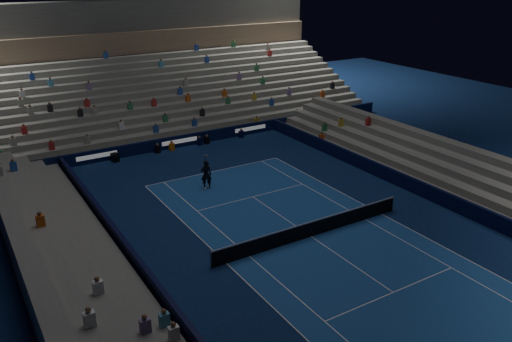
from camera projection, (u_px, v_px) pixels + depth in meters
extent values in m
plane|color=#0B1D47|center=(311.00, 237.00, 29.58)|extent=(90.00, 90.00, 0.00)
cube|color=#1A4791|center=(311.00, 236.00, 29.58)|extent=(10.97, 23.77, 0.01)
cube|color=#081032|center=(179.00, 141.00, 44.05)|extent=(44.00, 0.25, 1.00)
cube|color=black|center=(429.00, 192.00, 34.12)|extent=(0.25, 37.00, 1.00)
cube|color=black|center=(148.00, 279.00, 24.68)|extent=(0.25, 37.00, 1.00)
cube|color=slate|center=(175.00, 141.00, 44.94)|extent=(44.00, 1.00, 0.50)
cube|color=slate|center=(170.00, 135.00, 45.64)|extent=(44.00, 1.00, 1.00)
cube|color=slate|center=(165.00, 130.00, 46.34)|extent=(44.00, 1.00, 1.50)
cube|color=slate|center=(161.00, 124.00, 47.04)|extent=(44.00, 1.00, 2.00)
cube|color=slate|center=(157.00, 119.00, 47.74)|extent=(44.00, 1.00, 2.50)
cube|color=slate|center=(152.00, 114.00, 48.44)|extent=(44.00, 1.00, 3.00)
cube|color=slate|center=(148.00, 109.00, 49.14)|extent=(44.00, 1.00, 3.50)
cube|color=slate|center=(144.00, 104.00, 49.84)|extent=(44.00, 1.00, 4.00)
cube|color=slate|center=(141.00, 99.00, 50.54)|extent=(44.00, 1.00, 4.50)
cube|color=slate|center=(137.00, 95.00, 51.24)|extent=(44.00, 1.00, 5.00)
cube|color=slate|center=(133.00, 90.00, 51.94)|extent=(44.00, 1.00, 5.50)
cube|color=slate|center=(130.00, 86.00, 52.64)|extent=(44.00, 1.00, 6.00)
cube|color=#7F664E|center=(122.00, 44.00, 52.00)|extent=(44.00, 0.60, 2.20)
cube|color=#4A4A48|center=(116.00, 16.00, 52.15)|extent=(44.00, 2.40, 3.00)
cube|color=slate|center=(437.00, 193.00, 34.60)|extent=(1.00, 37.00, 0.50)
cube|color=slate|center=(448.00, 187.00, 35.00)|extent=(1.00, 37.00, 1.00)
cube|color=slate|center=(458.00, 180.00, 35.39)|extent=(1.00, 37.00, 1.50)
cube|color=slate|center=(468.00, 174.00, 35.79)|extent=(1.00, 37.00, 2.00)
cube|color=slate|center=(478.00, 168.00, 36.18)|extent=(1.00, 37.00, 2.50)
cube|color=slate|center=(133.00, 289.00, 24.38)|extent=(1.00, 37.00, 0.50)
cube|color=slate|center=(111.00, 291.00, 23.80)|extent=(1.00, 37.00, 1.00)
cube|color=slate|center=(88.00, 293.00, 23.22)|extent=(1.00, 37.00, 1.50)
cube|color=slate|center=(65.00, 295.00, 22.65)|extent=(1.00, 37.00, 2.00)
cube|color=slate|center=(40.00, 297.00, 22.07)|extent=(1.00, 37.00, 2.50)
cylinder|color=#B2B2B7|center=(210.00, 259.00, 26.27)|extent=(0.10, 0.10, 1.10)
cylinder|color=#B2B2B7|center=(393.00, 203.00, 32.50)|extent=(0.10, 0.10, 1.10)
cube|color=black|center=(311.00, 230.00, 29.42)|extent=(12.80, 0.03, 0.90)
cube|color=white|center=(312.00, 222.00, 29.24)|extent=(12.80, 0.04, 0.08)
imported|color=black|center=(206.00, 174.00, 35.65)|extent=(0.87, 0.72, 2.04)
cube|color=black|center=(115.00, 157.00, 40.85)|extent=(0.61, 0.69, 0.65)
cylinder|color=black|center=(117.00, 157.00, 40.40)|extent=(0.24, 0.38, 0.16)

